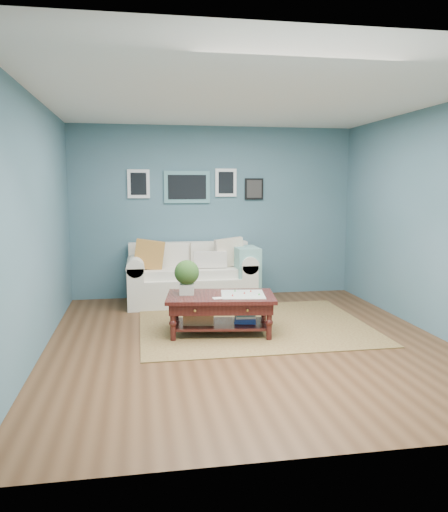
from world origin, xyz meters
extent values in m
plane|color=brown|center=(0.00, 0.00, 0.00)|extent=(5.00, 5.00, 0.00)
plane|color=white|center=(0.00, 0.00, 2.70)|extent=(5.00, 5.00, 0.00)
cube|color=#3E636A|center=(0.00, 2.50, 1.35)|extent=(4.50, 0.02, 2.70)
cube|color=#3E636A|center=(0.00, -2.50, 1.35)|extent=(4.50, 0.02, 2.70)
cube|color=#3E636A|center=(-2.25, 0.00, 1.35)|extent=(0.02, 5.00, 2.70)
cube|color=#3E636A|center=(2.25, 0.00, 1.35)|extent=(0.02, 5.00, 2.70)
cube|color=#568E91|center=(-0.44, 2.48, 1.75)|extent=(0.72, 0.03, 0.50)
cube|color=black|center=(-0.44, 2.46, 1.75)|extent=(0.60, 0.01, 0.38)
cube|color=white|center=(-1.19, 2.48, 1.80)|extent=(0.34, 0.03, 0.44)
cube|color=white|center=(0.18, 2.48, 1.82)|extent=(0.34, 0.03, 0.44)
cube|color=black|center=(0.64, 2.48, 1.72)|extent=(0.30, 0.03, 0.34)
cube|color=brown|center=(0.22, 0.61, 0.01)|extent=(2.86, 2.29, 0.01)
cube|color=#EDE7CF|center=(-0.44, 1.99, 0.21)|extent=(1.41, 0.88, 0.42)
cube|color=#EDE7CF|center=(-0.44, 2.33, 0.66)|extent=(1.85, 0.22, 0.48)
cube|color=#EDE7CF|center=(-1.26, 1.99, 0.31)|extent=(0.24, 0.88, 0.62)
cube|color=#EDE7CF|center=(0.39, 1.99, 0.31)|extent=(0.24, 0.88, 0.62)
cylinder|color=#EDE7CF|center=(-1.26, 1.99, 0.62)|extent=(0.26, 0.88, 0.26)
cylinder|color=#EDE7CF|center=(0.39, 1.99, 0.62)|extent=(0.26, 0.88, 0.26)
cube|color=#EDE7CF|center=(-0.81, 1.93, 0.48)|extent=(0.72, 0.56, 0.13)
cube|color=#EDE7CF|center=(-0.06, 1.93, 0.48)|extent=(0.72, 0.56, 0.13)
cube|color=#EDE7CF|center=(-0.81, 2.21, 0.73)|extent=(0.72, 0.12, 0.36)
cube|color=#EDE7CF|center=(-0.06, 2.21, 0.73)|extent=(0.72, 0.12, 0.36)
cube|color=#B7601D|center=(-1.05, 1.94, 0.77)|extent=(0.48, 0.17, 0.47)
cube|color=#F1DDCA|center=(0.16, 2.01, 0.77)|extent=(0.47, 0.18, 0.46)
cube|color=beige|center=(-0.16, 1.89, 0.68)|extent=(0.50, 0.12, 0.24)
cube|color=#7FBDB3|center=(0.39, 1.87, 0.46)|extent=(0.34, 0.55, 0.80)
cube|color=black|center=(-0.25, 0.34, 0.46)|extent=(1.36, 0.91, 0.04)
cube|color=black|center=(-0.25, 0.34, 0.37)|extent=(1.27, 0.82, 0.13)
cube|color=black|center=(-0.25, 0.34, 0.12)|extent=(1.15, 0.70, 0.03)
sphere|color=gold|center=(-0.59, 0.04, 0.37)|extent=(0.03, 0.03, 0.03)
sphere|color=gold|center=(-0.01, -0.04, 0.37)|extent=(0.03, 0.03, 0.03)
cylinder|color=black|center=(-0.84, 0.13, 0.22)|extent=(0.06, 0.06, 0.44)
cylinder|color=black|center=(0.25, -0.02, 0.22)|extent=(0.06, 0.06, 0.44)
cylinder|color=black|center=(-0.76, 0.70, 0.22)|extent=(0.06, 0.06, 0.44)
cylinder|color=black|center=(0.33, 0.55, 0.22)|extent=(0.06, 0.06, 0.44)
cube|color=beige|center=(-0.65, 0.45, 0.54)|extent=(0.19, 0.19, 0.13)
sphere|color=#2A481C|center=(-0.65, 0.45, 0.74)|extent=(0.30, 0.30, 0.30)
cube|color=beige|center=(0.01, 0.30, 0.48)|extent=(0.58, 0.58, 0.01)
cube|color=#A4704B|center=(-0.52, 0.38, 0.24)|extent=(0.39, 0.30, 0.21)
cube|color=#274399|center=(0.04, 0.32, 0.19)|extent=(0.28, 0.22, 0.12)
camera|label=1|loc=(-1.20, -5.41, 1.77)|focal=35.00mm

